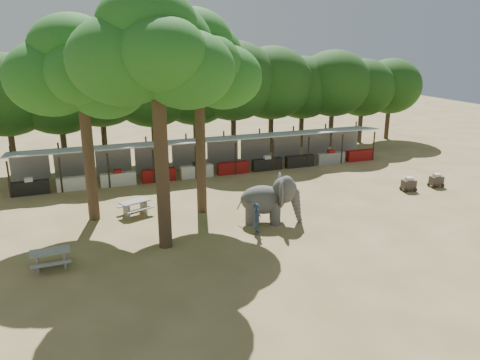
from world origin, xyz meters
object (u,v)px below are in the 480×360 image
object	(u,v)px
yard_tree_back	(195,62)
picnic_table_near	(50,257)
picnic_table_far	(135,206)
cart_front	(409,184)
yard_tree_left	(77,70)
yard_tree_center	(152,51)
elephant	(270,199)
cart_back	(436,180)
handler	(257,219)

from	to	relation	value
yard_tree_back	picnic_table_near	xyz separation A→B (m)	(-8.08, -4.64, -8.00)
yard_tree_back	picnic_table_far	distance (m)	8.81
picnic_table_far	cart_front	size ratio (longest dim) A/B	1.96
yard_tree_left	yard_tree_center	distance (m)	5.92
elephant	cart_back	xyz separation A→B (m)	(13.25, 1.85, -0.87)
handler	cart_back	world-z (taller)	handler
elephant	handler	xyz separation A→B (m)	(-1.31, -1.26, -0.49)
yard_tree_center	picnic_table_near	bearing A→B (deg)	-172.82
yard_tree_left	picnic_table_far	distance (m)	8.03
yard_tree_left	picnic_table_near	distance (m)	9.73
picnic_table_far	picnic_table_near	bearing A→B (deg)	-150.59
picnic_table_far	yard_tree_left	bearing A→B (deg)	151.96
elephant	yard_tree_center	bearing A→B (deg)	-149.70
yard_tree_back	picnic_table_near	world-z (taller)	yard_tree_back
picnic_table_far	cart_back	size ratio (longest dim) A/B	2.08
picnic_table_near	cart_back	xyz separation A→B (m)	(24.54, 3.43, -0.09)
picnic_table_near	picnic_table_far	xyz separation A→B (m)	(4.47, 5.33, -0.01)
yard_tree_left	elephant	size ratio (longest dim) A/B	3.10
handler	cart_front	xyz separation A→B (m)	(12.18, 3.03, -0.37)
elephant	handler	bearing A→B (deg)	-114.41
yard_tree_left	yard_tree_back	size ratio (longest dim) A/B	0.97
picnic_table_far	handler	bearing A→B (deg)	-62.88
elephant	cart_back	bearing A→B (deg)	29.59
handler	cart_back	xyz separation A→B (m)	(14.56, 3.11, -0.37)
yard_tree_center	elephant	distance (m)	10.08
yard_tree_left	picnic_table_far	size ratio (longest dim) A/B	5.35
picnic_table_near	cart_back	bearing A→B (deg)	6.17
yard_tree_left	elephant	world-z (taller)	yard_tree_left
picnic_table_near	handler	bearing A→B (deg)	0.05
picnic_table_far	yard_tree_back	bearing A→B (deg)	-31.39
picnic_table_near	picnic_table_far	bearing A→B (deg)	48.22
yard_tree_center	picnic_table_far	distance (m)	9.88
picnic_table_far	cart_back	world-z (taller)	cart_back
elephant	cart_back	size ratio (longest dim) A/B	3.59
picnic_table_near	picnic_table_far	distance (m)	6.95
cart_back	yard_tree_back	bearing A→B (deg)	179.71
yard_tree_left	picnic_table_far	bearing A→B (deg)	-7.44
yard_tree_left	picnic_table_near	bearing A→B (deg)	-110.21
handler	cart_front	distance (m)	12.56
yard_tree_center	elephant	world-z (taller)	yard_tree_center
elephant	handler	world-z (taller)	elephant
yard_tree_center	handler	distance (m)	9.71
yard_tree_left	picnic_table_near	size ratio (longest dim) A/B	6.42
yard_tree_center	handler	world-z (taller)	yard_tree_center
cart_front	yard_tree_left	bearing A→B (deg)	-177.93
yard_tree_left	cart_front	world-z (taller)	yard_tree_left
yard_tree_back	cart_back	world-z (taller)	yard_tree_back
picnic_table_far	cart_back	bearing A→B (deg)	-26.00
cart_front	picnic_table_near	bearing A→B (deg)	-162.82
elephant	picnic_table_near	xyz separation A→B (m)	(-11.29, -1.58, -0.78)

